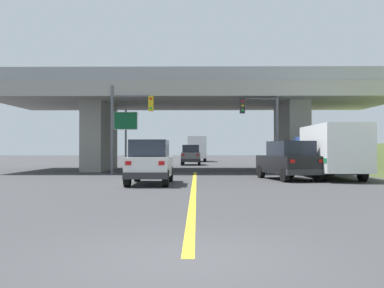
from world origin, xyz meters
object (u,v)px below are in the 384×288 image
suv_lead (150,162)px  traffic_signal_nearside (265,120)px  sedan_oncoming (191,155)px  traffic_signal_farside (126,118)px  box_truck (330,150)px  highway_sign (126,126)px  semi_truck_distant (197,149)px  suv_crossing (289,160)px

suv_lead → traffic_signal_nearside: bearing=52.2°
sedan_oncoming → traffic_signal_farside: traffic_signal_farside is taller
traffic_signal_nearside → traffic_signal_farside: traffic_signal_farside is taller
box_truck → traffic_signal_farside: traffic_signal_farside is taller
suv_lead → highway_sign: (-2.79, 10.33, 2.17)m
traffic_signal_nearside → semi_truck_distant: traffic_signal_nearside is taller
suv_crossing → traffic_signal_farside: size_ratio=0.84×
semi_truck_distant → highway_sign: bearing=-100.6°
box_truck → semi_truck_distant: size_ratio=1.14×
suv_lead → sedan_oncoming: bearing=86.5°
semi_truck_distant → traffic_signal_farside: bearing=-99.0°
suv_lead → semi_truck_distant: (2.15, 36.89, 0.64)m
suv_lead → suv_crossing: 7.54m
box_truck → sedan_oncoming: 22.14m
traffic_signal_farside → box_truck: bearing=-19.0°
box_truck → semi_truck_distant: (-7.22, 32.91, 0.11)m
suv_lead → box_truck: (9.37, 3.98, 0.53)m
semi_truck_distant → suv_crossing: bearing=-82.0°
sedan_oncoming → semi_truck_distant: (0.63, 12.21, 0.64)m
sedan_oncoming → traffic_signal_nearside: (4.99, -16.27, 2.45)m
suv_lead → semi_truck_distant: 36.95m
suv_crossing → traffic_signal_farside: traffic_signal_farside is taller
box_truck → sedan_oncoming: (-7.85, 20.70, -0.53)m
suv_lead → box_truck: 10.19m
suv_lead → suv_crossing: size_ratio=0.91×
suv_crossing → semi_truck_distant: bearing=85.9°
suv_lead → traffic_signal_farside: size_ratio=0.76×
sedan_oncoming → suv_crossing: bearing=-76.0°
highway_sign → semi_truck_distant: highway_sign is taller
suv_crossing → semi_truck_distant: semi_truck_distant is taller
suv_crossing → box_truck: size_ratio=0.63×
box_truck → highway_sign: highway_sign is taller
traffic_signal_nearside → traffic_signal_farside: size_ratio=0.96×
suv_crossing → sedan_oncoming: same height
sedan_oncoming → traffic_signal_nearside: bearing=-73.0°
suv_crossing → semi_truck_distant: size_ratio=0.72×
traffic_signal_nearside → semi_truck_distant: bearing=98.7°
box_truck → traffic_signal_farside: 12.63m
suv_lead → suv_crossing: bearing=23.0°
box_truck → highway_sign: bearing=152.4°
suv_crossing → sedan_oncoming: 22.39m
suv_crossing → highway_sign: bearing=130.7°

